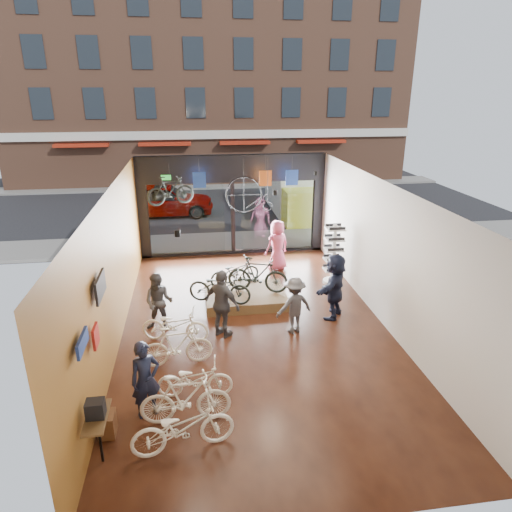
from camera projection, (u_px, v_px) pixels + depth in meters
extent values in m
cube|color=black|center=(255.00, 328.00, 12.32)|extent=(7.00, 12.00, 0.04)
cube|color=black|center=(255.00, 188.00, 10.99)|extent=(7.00, 12.00, 0.04)
cube|color=brown|center=(113.00, 269.00, 11.18)|extent=(0.04, 12.00, 3.80)
cube|color=beige|center=(386.00, 255.00, 12.12)|extent=(0.04, 12.00, 3.80)
cube|color=beige|center=(318.00, 422.00, 6.07)|extent=(7.00, 0.04, 3.80)
cube|color=#198C26|center=(166.00, 177.00, 16.39)|extent=(0.35, 0.06, 0.18)
cube|color=black|center=(218.00, 200.00, 26.24)|extent=(30.00, 18.00, 0.02)
cube|color=slate|center=(231.00, 242.00, 18.98)|extent=(30.00, 2.40, 0.12)
cube|color=slate|center=(214.00, 185.00, 29.93)|extent=(30.00, 2.00, 0.12)
cube|color=brown|center=(209.00, 73.00, 29.85)|extent=(26.00, 5.00, 14.00)
imported|color=gray|center=(164.00, 200.00, 22.78)|extent=(4.84, 1.95, 1.65)
imported|color=white|center=(183.00, 427.00, 8.00)|extent=(1.92, 0.93, 0.97)
imported|color=white|center=(185.00, 399.00, 8.68)|extent=(1.75, 0.51, 1.05)
imported|color=white|center=(195.00, 379.00, 9.44)|extent=(1.61, 0.67, 0.82)
imported|color=white|center=(177.00, 346.00, 10.50)|extent=(1.68, 0.60, 0.99)
imported|color=white|center=(175.00, 325.00, 11.52)|extent=(1.80, 0.98, 0.90)
cube|color=brown|center=(245.00, 297.00, 13.77)|extent=(2.40, 1.80, 0.30)
imported|color=black|center=(220.00, 287.00, 12.91)|extent=(1.92, 1.22, 0.95)
imported|color=black|center=(258.00, 275.00, 13.57)|extent=(1.90, 1.07, 1.10)
imported|color=black|center=(235.00, 272.00, 14.12)|extent=(1.70, 1.01, 0.84)
imported|color=#161C33|center=(146.00, 380.00, 8.78)|extent=(0.69, 0.58, 1.60)
imported|color=#3F3F44|center=(159.00, 302.00, 11.96)|extent=(0.88, 0.75, 1.59)
imported|color=#3F3F44|center=(222.00, 304.00, 11.60)|extent=(1.08, 1.06, 1.83)
imported|color=#3F3F44|center=(294.00, 305.00, 11.84)|extent=(1.13, 0.84, 1.55)
imported|color=#CC4C72|center=(277.00, 245.00, 15.96)|extent=(1.03, 0.87, 1.80)
imported|color=#161C33|center=(335.00, 286.00, 12.60)|extent=(1.43, 1.74, 1.87)
imported|color=black|center=(170.00, 190.00, 14.90)|extent=(1.64, 0.93, 0.95)
cube|color=#1E3F99|center=(199.00, 180.00, 15.92)|extent=(0.45, 0.03, 0.55)
cube|color=#CC5919|center=(265.00, 178.00, 16.23)|extent=(0.45, 0.03, 0.55)
cube|color=#1E3F99|center=(292.00, 178.00, 16.36)|extent=(0.45, 0.03, 0.55)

